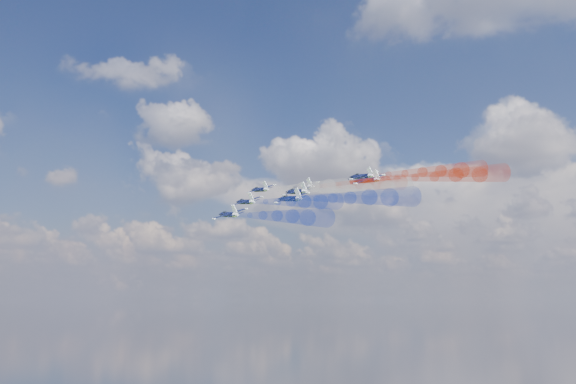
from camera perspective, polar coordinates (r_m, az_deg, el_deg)
The scene contains 16 objects.
jet_lead at distance 197.78m, azimuth -2.55°, elevation 0.22°, with size 9.95×12.44×3.32m, color black, non-canonical shape.
trail_lead at distance 175.25m, azimuth 1.31°, elevation 0.40°, with size 4.15×40.58×4.15m, color white, non-canonical shape.
jet_inner_left at distance 179.36m, azimuth -3.86°, elevation -0.90°, with size 9.95×12.44×3.32m, color black, non-canonical shape.
trail_inner_left at distance 156.57m, azimuth 0.26°, elevation -0.86°, with size 4.15×40.58×4.15m, color #1735C6, non-canonical shape.
jet_inner_right at distance 191.63m, azimuth 1.37°, elevation 0.47°, with size 9.95×12.44×3.32m, color black, non-canonical shape.
trail_inner_right at distance 170.09m, azimuth 5.86°, elevation 0.69°, with size 4.15×40.58×4.15m, color red, non-canonical shape.
jet_outer_left at distance 162.71m, azimuth -5.39°, elevation -2.05°, with size 9.95×12.44×3.32m, color black, non-canonical shape.
trail_outer_left at distance 139.63m, azimuth -1.02°, elevation -2.20°, with size 4.15×40.58×4.15m, color #1735C6, non-canonical shape.
jet_center_third at distance 173.45m, azimuth 0.81°, elevation 0.04°, with size 9.95×12.44×3.32m, color black, non-canonical shape.
trail_center_third at distance 151.82m, azimuth 5.76°, elevation 0.22°, with size 4.15×40.58×4.15m, color white, non-canonical shape.
jet_outer_right at distance 185.16m, azimuth 6.73°, elevation 1.42°, with size 9.95×12.44×3.32m, color black, non-canonical shape.
trail_outer_right at distance 165.17m, azimuth 12.06°, elevation 1.76°, with size 4.15×40.58×4.15m, color red, non-canonical shape.
jet_rear_left at distance 157.12m, azimuth 0.22°, elevation -0.61°, with size 9.95×12.44×3.32m, color black, non-canonical shape.
trail_rear_left at distance 135.40m, azimuth 5.67°, elevation -0.51°, with size 4.15×40.58×4.15m, color #1735C6, non-canonical shape.
jet_rear_right at distance 169.41m, azimuth 7.22°, elevation 1.07°, with size 9.95×12.44×3.32m, color black, non-canonical shape.
trail_rear_right at distance 149.63m, azimuth 13.17°, elevation 1.39°, with size 4.15×40.58×4.15m, color red, non-canonical shape.
Camera 1 is at (85.49, -137.10, 133.28)m, focal length 39.21 mm.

